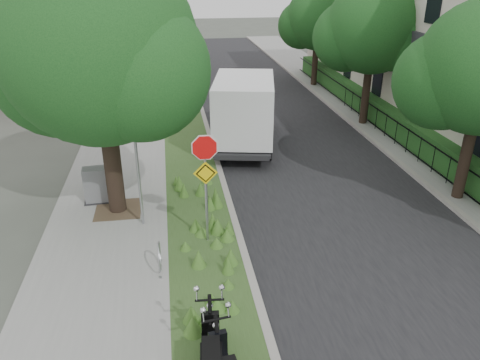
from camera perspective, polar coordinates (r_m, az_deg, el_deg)
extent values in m
plane|color=#4C5147|center=(12.88, 2.59, -8.63)|extent=(120.00, 120.00, 0.00)
cube|color=gray|center=(21.78, -13.81, 5.26)|extent=(3.50, 60.00, 0.12)
cube|color=#354F22|center=(21.69, -6.55, 5.75)|extent=(2.00, 60.00, 0.12)
cube|color=#9E9991|center=(21.75, -3.90, 5.92)|extent=(0.20, 60.00, 0.13)
cube|color=black|center=(22.32, 5.13, 6.22)|extent=(7.00, 60.00, 0.01)
cube|color=#9E9991|center=(23.37, 13.56, 6.64)|extent=(0.20, 60.00, 0.13)
cube|color=gray|center=(24.06, 17.34, 6.70)|extent=(3.20, 60.00, 0.12)
cylinder|color=black|center=(14.24, -15.58, 4.47)|extent=(0.52, 0.52, 4.48)
sphere|color=#16441A|center=(13.58, -16.92, 15.29)|extent=(5.40, 5.40, 5.40)
sphere|color=#16441A|center=(14.68, -21.02, 12.68)|extent=(4.05, 4.05, 4.05)
sphere|color=#16441A|center=(12.91, -12.11, 12.89)|extent=(3.78, 3.78, 3.78)
cube|color=#473828|center=(15.13, -14.62, -3.48)|extent=(1.40, 1.40, 0.01)
cylinder|color=#A5A8AD|center=(13.31, -12.44, 2.28)|extent=(0.08, 0.08, 4.00)
torus|color=#A5A8AD|center=(11.91, -9.78, -9.20)|extent=(0.05, 0.77, 0.77)
cube|color=#A5A8AD|center=(11.82, -9.65, -11.61)|extent=(0.06, 0.06, 0.04)
cube|color=#A5A8AD|center=(12.41, -9.66, -9.65)|extent=(0.06, 0.06, 0.04)
cylinder|color=#A5A8AD|center=(12.41, -4.16, -1.40)|extent=(0.07, 0.07, 3.00)
cylinder|color=red|center=(11.89, -4.33, 3.94)|extent=(0.86, 0.03, 0.86)
cylinder|color=white|center=(11.90, -4.34, 3.97)|extent=(0.94, 0.02, 0.94)
cube|color=yellow|center=(12.15, -4.23, 0.86)|extent=(0.64, 0.03, 0.64)
cube|color=black|center=(23.37, 15.41, 9.01)|extent=(0.04, 24.00, 0.04)
cube|color=black|center=(23.59, 15.19, 7.15)|extent=(0.04, 24.00, 0.04)
cylinder|color=black|center=(23.49, 15.29, 7.96)|extent=(0.03, 0.03, 1.00)
cube|color=#1D4D1B|center=(23.76, 16.86, 8.09)|extent=(1.00, 24.00, 1.10)
cube|color=#BEB4A2|center=(24.88, 25.64, 15.38)|extent=(7.00, 26.00, 8.00)
cube|color=#2D2D33|center=(23.07, 18.13, 16.73)|extent=(0.25, 26.00, 0.60)
cube|color=maroon|center=(33.45, -22.57, 17.77)|extent=(9.00, 10.00, 8.00)
cylinder|color=black|center=(16.36, 26.11, 4.18)|extent=(0.36, 0.36, 3.81)
sphere|color=#16441A|center=(15.87, 23.44, 10.99)|extent=(3.00, 3.00, 3.00)
cylinder|color=black|center=(23.03, 15.25, 11.56)|extent=(0.36, 0.36, 4.03)
sphere|color=#16441A|center=(22.63, 15.97, 17.58)|extent=(4.20, 4.20, 4.20)
sphere|color=#16441A|center=(22.91, 12.91, 16.64)|extent=(3.15, 3.15, 3.15)
sphere|color=#16441A|center=(22.57, 18.41, 16.18)|extent=(2.94, 2.94, 2.94)
cylinder|color=black|center=(30.41, 9.18, 14.78)|extent=(0.36, 0.36, 3.64)
sphere|color=#16441A|center=(30.11, 9.48, 18.92)|extent=(3.80, 3.80, 3.80)
sphere|color=#16441A|center=(30.46, 7.46, 18.20)|extent=(2.85, 2.85, 2.85)
sphere|color=#16441A|center=(29.95, 11.17, 18.03)|extent=(2.66, 2.66, 2.66)
cylinder|color=black|center=(9.83, -3.59, -18.15)|extent=(0.17, 0.57, 0.56)
cube|color=black|center=(9.30, -3.50, -21.09)|extent=(0.46, 1.27, 0.19)
cube|color=black|center=(8.69, -3.55, -20.15)|extent=(0.37, 0.67, 0.13)
cylinder|color=black|center=(9.46, -2.91, -20.29)|extent=(0.20, 0.56, 0.55)
cube|color=#262628|center=(19.97, 0.54, 5.66)|extent=(3.18, 5.87, 0.19)
cube|color=#B7BABC|center=(21.77, 0.77, 9.74)|extent=(2.40, 1.87, 1.68)
cube|color=white|center=(19.03, 0.49, 8.83)|extent=(3.07, 4.37, 2.31)
cube|color=#262628|center=(15.83, -16.84, -2.38)|extent=(0.90, 0.63, 0.04)
cube|color=slate|center=(15.59, -17.09, -0.56)|extent=(0.80, 0.53, 1.15)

